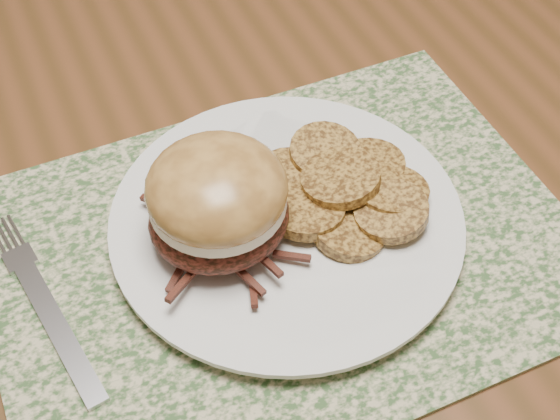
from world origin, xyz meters
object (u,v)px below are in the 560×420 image
object	(u,v)px
fork	(44,303)
pork_sandwich	(218,200)
dining_table	(128,325)
dinner_plate	(287,222)

from	to	relation	value
fork	pork_sandwich	bearing A→B (deg)	-10.49
pork_sandwich	fork	xyz separation A→B (m)	(-0.14, 0.00, -0.05)
fork	dining_table	bearing A→B (deg)	3.77
dining_table	dinner_plate	xyz separation A→B (m)	(0.14, -0.02, 0.09)
dining_table	pork_sandwich	world-z (taller)	pork_sandwich
dining_table	dinner_plate	size ratio (longest dim) A/B	5.77
dining_table	pork_sandwich	distance (m)	0.16
dining_table	fork	size ratio (longest dim) A/B	7.88
dining_table	pork_sandwich	xyz separation A→B (m)	(0.08, -0.02, 0.14)
dining_table	dinner_plate	distance (m)	0.17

